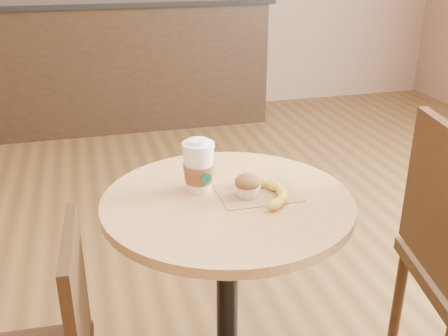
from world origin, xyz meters
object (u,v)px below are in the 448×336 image
(cafe_table, at_px, (227,255))
(coffee_cup, at_px, (199,168))
(banana, at_px, (268,191))
(muffin, at_px, (247,186))

(cafe_table, height_order, coffee_cup, coffee_cup)
(coffee_cup, bearing_deg, cafe_table, -62.66)
(cafe_table, relative_size, coffee_cup, 4.58)
(banana, bearing_deg, coffee_cup, 147.53)
(muffin, bearing_deg, cafe_table, 171.06)
(muffin, height_order, banana, muffin)
(cafe_table, relative_size, banana, 3.30)
(cafe_table, distance_m, banana, 0.25)
(muffin, xyz_separation_m, banana, (0.06, -0.02, -0.02))
(muffin, relative_size, banana, 0.34)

